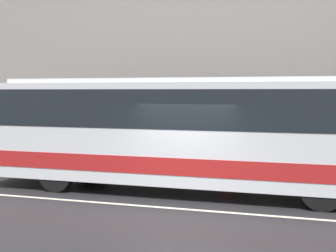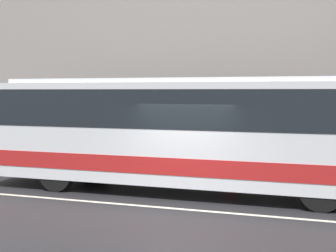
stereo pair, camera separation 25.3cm
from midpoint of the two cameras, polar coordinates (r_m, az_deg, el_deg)
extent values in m
plane|color=#262628|center=(11.42, 1.65, -10.06)|extent=(60.00, 60.00, 0.00)
cube|color=gray|center=(16.38, 6.96, -5.42)|extent=(60.00, 2.48, 0.14)
cube|color=#2D2B28|center=(17.41, 7.80, -0.44)|extent=(60.00, 0.06, 2.80)
cube|color=beige|center=(11.41, 1.65, -10.04)|extent=(54.00, 0.14, 0.01)
cube|color=silver|center=(13.17, 1.43, -0.61)|extent=(11.10, 2.58, 2.70)
cube|color=#B21E1E|center=(13.27, 1.42, -4.06)|extent=(11.04, 2.61, 0.45)
cube|color=black|center=(13.13, 1.44, 2.25)|extent=(10.77, 2.60, 1.03)
cube|color=silver|center=(13.13, 1.44, 5.54)|extent=(9.44, 2.20, 0.12)
cylinder|color=black|center=(11.66, 18.77, -7.45)|extent=(1.00, 0.28, 1.00)
cylinder|color=black|center=(13.88, 18.72, -5.58)|extent=(1.00, 0.28, 1.00)
cylinder|color=black|center=(13.59, -12.90, -5.68)|extent=(1.00, 0.28, 1.00)
cylinder|color=black|center=(15.54, -8.55, -4.36)|extent=(1.00, 0.28, 1.00)
cylinder|color=maroon|center=(16.97, 7.89, -2.59)|extent=(0.36, 0.36, 1.33)
sphere|color=tan|center=(16.89, 7.92, 0.06)|extent=(0.24, 0.24, 0.24)
camera|label=1|loc=(0.13, -89.45, 0.04)|focal=50.00mm
camera|label=2|loc=(0.13, 90.55, -0.04)|focal=50.00mm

